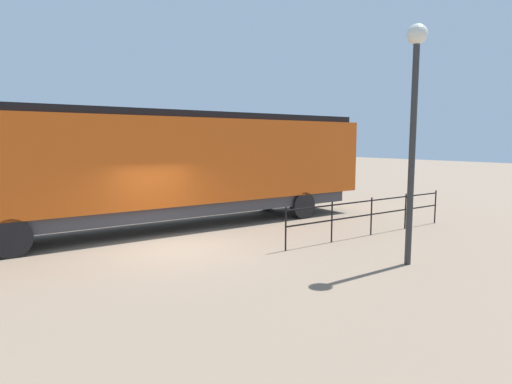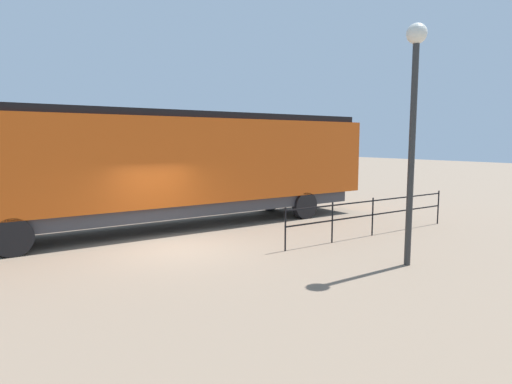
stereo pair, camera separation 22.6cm
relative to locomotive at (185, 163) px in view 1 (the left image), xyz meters
The scene contains 4 objects.
ground_plane 4.25m from the locomotive, 31.37° to the right, with size 120.00×120.00×0.00m, color #84705B.
locomotive is the anchor object (origin of this frame).
lamp_post 8.50m from the locomotive, 17.69° to the left, with size 0.50×0.50×6.05m.
platform_fence 6.91m from the locomotive, 41.84° to the left, with size 0.05×7.51×1.29m.
Camera 1 is at (11.61, -5.15, 3.20)m, focal length 30.27 mm.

